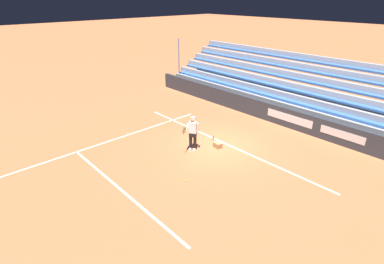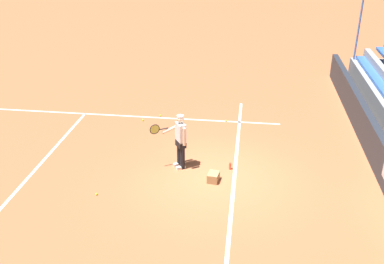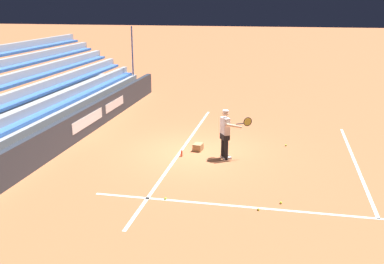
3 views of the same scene
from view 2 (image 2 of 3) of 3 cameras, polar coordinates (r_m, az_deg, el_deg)
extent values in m
plane|color=#B7663D|center=(13.23, 3.20, -5.86)|extent=(160.00, 160.00, 0.00)
cube|color=white|center=(13.21, 5.38, -5.98)|extent=(12.00, 0.10, 0.01)
cube|color=white|center=(17.52, -8.83, 2.06)|extent=(0.10, 12.00, 0.01)
cube|color=white|center=(14.62, -18.87, -4.06)|extent=(8.22, 0.10, 0.01)
cylinder|color=#4C70B2|center=(21.71, 20.18, 10.75)|extent=(0.08, 0.08, 3.85)
cylinder|color=black|center=(13.48, -1.22, -3.02)|extent=(0.15, 0.15, 0.88)
cylinder|color=black|center=(13.66, -1.61, -2.62)|extent=(0.15, 0.15, 0.88)
cube|color=white|center=(13.65, -1.44, -4.53)|extent=(0.25, 0.29, 0.09)
cube|color=white|center=(13.83, -1.81, -4.12)|extent=(0.25, 0.29, 0.09)
cube|color=black|center=(13.41, -1.43, -1.46)|extent=(0.40, 0.37, 0.20)
cube|color=white|center=(13.24, -1.45, -0.04)|extent=(0.42, 0.37, 0.58)
sphere|color=beige|center=(13.06, -1.51, 1.66)|extent=(0.21, 0.21, 0.21)
cylinder|color=white|center=(13.02, -1.51, 2.02)|extent=(0.20, 0.20, 0.05)
cylinder|color=beige|center=(13.06, -1.00, -0.61)|extent=(0.09, 0.09, 0.56)
cylinder|color=beige|center=(13.35, -2.67, 0.41)|extent=(0.40, 0.54, 0.24)
cylinder|color=black|center=(13.25, -3.62, 0.41)|extent=(0.19, 0.27, 0.03)
torus|color=black|center=(13.14, -4.76, 0.35)|extent=(0.19, 0.28, 0.31)
cylinder|color=#D6D14C|center=(13.14, -4.76, 0.35)|extent=(0.15, 0.23, 0.27)
cube|color=#A87F51|center=(13.02, 2.73, -5.74)|extent=(0.44, 0.35, 0.26)
sphere|color=#CCE533|center=(16.84, 4.32, 1.44)|extent=(0.07, 0.07, 0.07)
sphere|color=#CCE533|center=(12.71, -12.03, -7.72)|extent=(0.07, 0.07, 0.07)
sphere|color=#CCE533|center=(17.29, -4.03, 2.10)|extent=(0.07, 0.07, 0.07)
sphere|color=#CCE533|center=(16.94, -6.25, 1.50)|extent=(0.07, 0.07, 0.07)
cylinder|color=#EA4C33|center=(13.64, 4.88, -4.34)|extent=(0.07, 0.07, 0.22)
camera|label=1|loc=(10.96, -72.74, 8.52)|focal=28.00mm
camera|label=3|loc=(26.55, -0.55, 21.91)|focal=42.00mm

